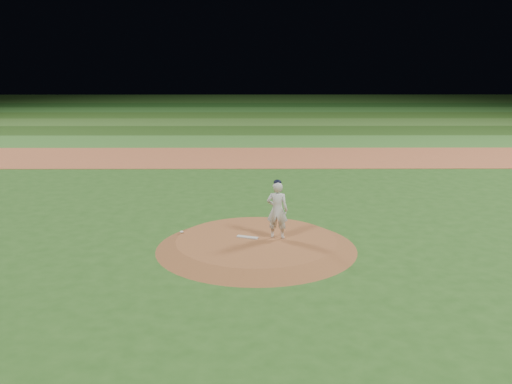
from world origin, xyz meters
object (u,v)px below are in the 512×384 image
at_px(pitchers_mound, 256,244).
at_px(pitcher_on_mound, 277,210).
at_px(rosin_bag, 182,232).
at_px(pitching_rubber, 247,237).

bearing_deg(pitchers_mound, pitcher_on_mound, 12.54).
height_order(pitchers_mound, pitcher_on_mound, pitcher_on_mound).
distance_m(pitchers_mound, pitcher_on_mound, 1.11).
xyz_separation_m(rosin_bag, pitcher_on_mound, (2.69, -0.47, 0.78)).
xyz_separation_m(pitchers_mound, pitching_rubber, (-0.25, 0.15, 0.14)).
relative_size(pitchers_mound, pitching_rubber, 9.09).
relative_size(pitchers_mound, pitcher_on_mound, 3.33).
distance_m(pitchers_mound, rosin_bag, 2.21).
bearing_deg(pitcher_on_mound, pitching_rubber, 178.68).
distance_m(pitchers_mound, pitching_rubber, 0.32).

